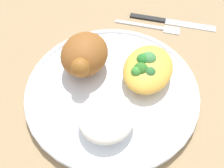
{
  "coord_description": "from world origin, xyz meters",
  "views": [
    {
      "loc": [
        0.25,
        0.1,
        0.39
      ],
      "look_at": [
        0.0,
        0.0,
        0.03
      ],
      "focal_mm": 42.5,
      "sensor_mm": 36.0,
      "label": 1
    }
  ],
  "objects_px": {
    "rice_pile": "(107,117)",
    "mac_cheese_with_broccoli": "(147,68)",
    "fork": "(151,26)",
    "plate": "(112,91)",
    "knife": "(165,20)",
    "roasted_chicken": "(84,55)"
  },
  "relations": [
    {
      "from": "plate",
      "to": "mac_cheese_with_broccoli",
      "type": "xyz_separation_m",
      "value": [
        -0.05,
        0.05,
        0.03
      ]
    },
    {
      "from": "roasted_chicken",
      "to": "rice_pile",
      "type": "relative_size",
      "value": 1.1
    },
    {
      "from": "rice_pile",
      "to": "knife",
      "type": "distance_m",
      "value": 0.29
    },
    {
      "from": "plate",
      "to": "knife",
      "type": "height_order",
      "value": "plate"
    },
    {
      "from": "plate",
      "to": "roasted_chicken",
      "type": "bearing_deg",
      "value": -112.36
    },
    {
      "from": "rice_pile",
      "to": "plate",
      "type": "bearing_deg",
      "value": -165.43
    },
    {
      "from": "plate",
      "to": "roasted_chicken",
      "type": "relative_size",
      "value": 2.97
    },
    {
      "from": "rice_pile",
      "to": "fork",
      "type": "height_order",
      "value": "rice_pile"
    },
    {
      "from": "roasted_chicken",
      "to": "mac_cheese_with_broccoli",
      "type": "distance_m",
      "value": 0.11
    },
    {
      "from": "roasted_chicken",
      "to": "mac_cheese_with_broccoli",
      "type": "height_order",
      "value": "roasted_chicken"
    },
    {
      "from": "roasted_chicken",
      "to": "knife",
      "type": "bearing_deg",
      "value": 153.53
    },
    {
      "from": "mac_cheese_with_broccoli",
      "to": "knife",
      "type": "height_order",
      "value": "mac_cheese_with_broccoli"
    },
    {
      "from": "rice_pile",
      "to": "roasted_chicken",
      "type": "bearing_deg",
      "value": -139.27
    },
    {
      "from": "rice_pile",
      "to": "fork",
      "type": "distance_m",
      "value": 0.26
    },
    {
      "from": "knife",
      "to": "roasted_chicken",
      "type": "bearing_deg",
      "value": -26.47
    },
    {
      "from": "mac_cheese_with_broccoli",
      "to": "fork",
      "type": "relative_size",
      "value": 0.78
    },
    {
      "from": "mac_cheese_with_broccoli",
      "to": "plate",
      "type": "bearing_deg",
      "value": -45.47
    },
    {
      "from": "plate",
      "to": "knife",
      "type": "bearing_deg",
      "value": 170.43
    },
    {
      "from": "mac_cheese_with_broccoli",
      "to": "fork",
      "type": "xyz_separation_m",
      "value": [
        -0.15,
        -0.03,
        -0.04
      ]
    },
    {
      "from": "rice_pile",
      "to": "mac_cheese_with_broccoli",
      "type": "height_order",
      "value": "mac_cheese_with_broccoli"
    },
    {
      "from": "rice_pile",
      "to": "fork",
      "type": "bearing_deg",
      "value": -179.64
    },
    {
      "from": "plate",
      "to": "fork",
      "type": "distance_m",
      "value": 0.2
    }
  ]
}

